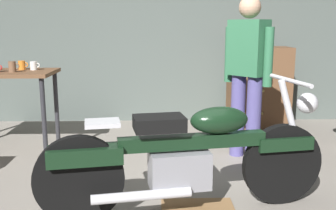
{
  "coord_description": "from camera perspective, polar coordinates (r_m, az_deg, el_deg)",
  "views": [
    {
      "loc": [
        -0.05,
        -2.89,
        1.39
      ],
      "look_at": [
        0.05,
        0.7,
        0.65
      ],
      "focal_mm": 41.79,
      "sensor_mm": 36.0,
      "label": 1
    }
  ],
  "objects": [
    {
      "name": "motorcycle",
      "position": [
        2.9,
        2.98,
        -7.25
      ],
      "size": [
        2.17,
        0.72,
        1.0
      ],
      "rotation": [
        0.0,
        0.0,
        0.17
      ],
      "color": "black",
      "rests_on": "ground_plane"
    },
    {
      "name": "ground_plane",
      "position": [
        3.21,
        -0.5,
        -14.04
      ],
      "size": [
        12.0,
        12.0,
        0.0
      ],
      "primitive_type": "plane",
      "color": "gray"
    },
    {
      "name": "wooden_dresser",
      "position": [
        5.43,
        13.07,
        2.43
      ],
      "size": [
        0.8,
        0.47,
        1.1
      ],
      "color": "brown",
      "rests_on": "ground_plane"
    },
    {
      "name": "drip_tray",
      "position": [
        3.08,
        4.44,
        -15.05
      ],
      "size": [
        0.56,
        0.4,
        0.01
      ],
      "primitive_type": "cube",
      "color": "olive",
      "rests_on": "ground_plane"
    },
    {
      "name": "person_standing",
      "position": [
        4.1,
        11.5,
        4.9
      ],
      "size": [
        0.42,
        0.45,
        1.67
      ],
      "rotation": [
        0.0,
        0.0,
        2.3
      ],
      "color": "#564F91",
      "rests_on": "ground_plane"
    },
    {
      "name": "mug_brown_stoneware",
      "position": [
        4.42,
        -21.73,
        5.2
      ],
      "size": [
        0.11,
        0.07,
        0.11
      ],
      "color": "brown",
      "rests_on": "workbench"
    },
    {
      "name": "back_wall",
      "position": [
        5.69,
        -1.09,
        13.24
      ],
      "size": [
        8.0,
        0.12,
        3.1
      ],
      "primitive_type": "cube",
      "color": "#56605B",
      "rests_on": "ground_plane"
    },
    {
      "name": "mug_white_ceramic",
      "position": [
        4.57,
        -18.98,
        5.45
      ],
      "size": [
        0.11,
        0.07,
        0.09
      ],
      "color": "white",
      "rests_on": "workbench"
    },
    {
      "name": "mug_orange_travel",
      "position": [
        4.64,
        -20.51,
        5.46
      ],
      "size": [
        0.11,
        0.07,
        0.1
      ],
      "color": "orange",
      "rests_on": "workbench"
    }
  ]
}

